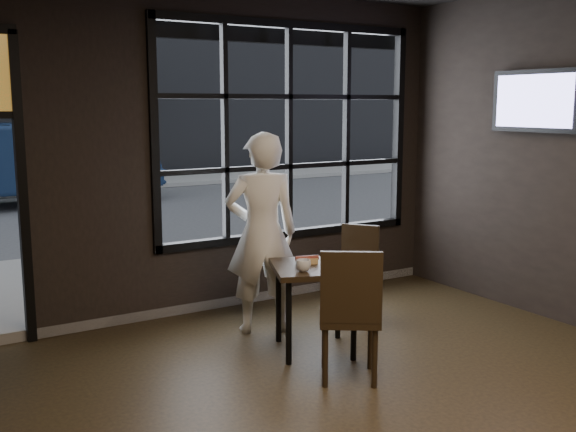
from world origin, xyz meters
TOP-DOWN VIEW (x-y plane):
  - window_frame at (1.20, 3.50)m, footprint 3.06×0.12m
  - cafe_table at (0.53, 1.97)m, footprint 0.90×0.90m
  - chair_near at (0.43, 1.35)m, footprint 0.63×0.63m
  - chair_window at (1.41, 2.58)m, footprint 0.54×0.54m
  - man at (0.40, 2.66)m, footprint 0.78×0.63m
  - hotdog at (0.50, 2.06)m, footprint 0.21×0.13m
  - cup at (0.33, 1.85)m, footprint 0.17×0.17m
  - tv at (2.93, 1.75)m, footprint 0.12×1.02m
  - navy_car at (0.35, 12.09)m, footprint 4.93×1.88m
  - tree_right at (2.43, 15.33)m, footprint 2.28×2.28m

SIDE VIEW (x-z plane):
  - cafe_table at x=0.53m, z-range 0.00..0.75m
  - chair_window at x=1.41m, z-range 0.00..0.89m
  - chair_near at x=0.43m, z-range 0.00..1.04m
  - hotdog at x=0.50m, z-range 0.75..0.81m
  - cup at x=0.33m, z-range 0.75..0.85m
  - navy_car at x=0.35m, z-range 0.10..1.71m
  - man at x=0.40m, z-range 0.00..1.85m
  - window_frame at x=1.20m, z-range 0.66..2.94m
  - tv at x=2.93m, z-range 1.82..2.42m
  - tree_right at x=2.43m, z-range 0.79..4.68m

